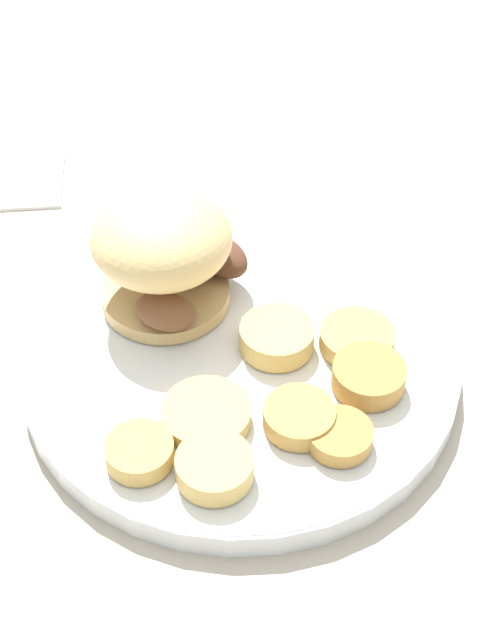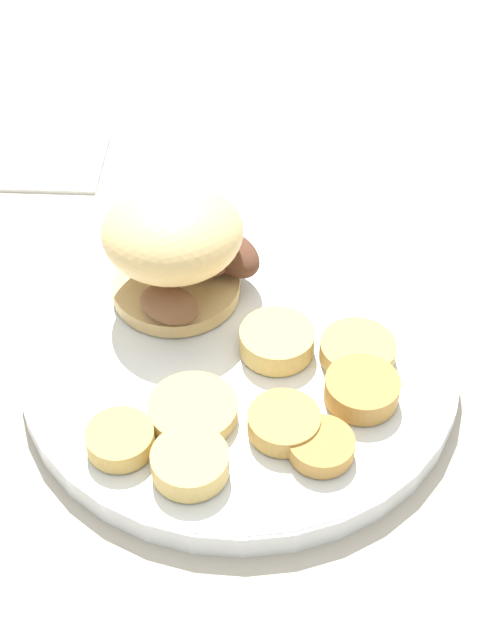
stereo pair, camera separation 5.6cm
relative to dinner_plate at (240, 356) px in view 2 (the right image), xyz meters
name	(u,v)px [view 2 (the right image)]	position (x,y,z in m)	size (l,w,h in m)	color
ground_plane	(240,367)	(0.00, 0.00, -0.01)	(4.00, 4.00, 0.00)	#B2A899
dinner_plate	(240,356)	(0.00, 0.00, 0.00)	(0.29, 0.29, 0.02)	white
sandwich	(176,244)	(0.03, -0.06, 0.05)	(0.11, 0.12, 0.08)	tan
potato_round_0	(358,350)	(-0.07, 0.02, 0.01)	(0.05, 0.05, 0.01)	tan
potato_round_1	(284,423)	(-0.01, 0.07, 0.02)	(0.04, 0.04, 0.01)	tan
potato_round_2	(277,341)	(-0.02, 0.01, 0.02)	(0.05, 0.05, 0.02)	#DBB766
potato_round_3	(190,463)	(0.05, 0.09, 0.02)	(0.04, 0.04, 0.02)	#DBB766
potato_round_4	(193,410)	(0.04, 0.05, 0.01)	(0.05, 0.05, 0.01)	#DBB766
potato_round_5	(362,389)	(-0.06, 0.06, 0.02)	(0.05, 0.05, 0.02)	#BC8942
potato_round_6	(120,439)	(0.09, 0.06, 0.02)	(0.04, 0.04, 0.01)	tan
potato_round_7	(321,446)	(-0.03, 0.09, 0.01)	(0.04, 0.04, 0.01)	#BC8942
napkin	(29,161)	(0.13, -0.27, -0.01)	(0.13, 0.08, 0.01)	white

